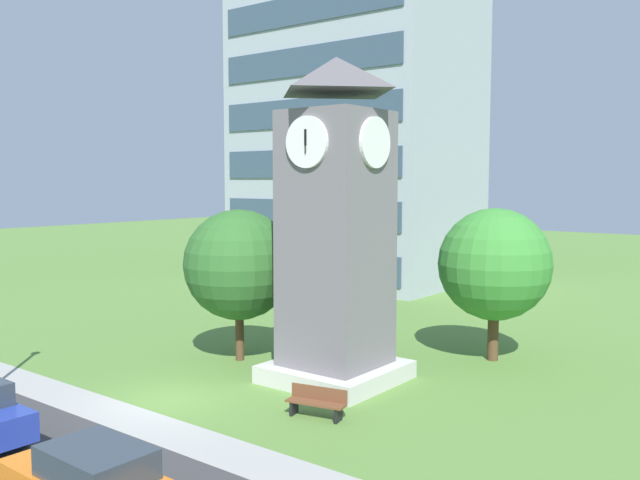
% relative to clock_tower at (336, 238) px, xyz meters
% --- Properties ---
extents(ground_plane, '(160.00, 160.00, 0.00)m').
position_rel_clock_tower_xyz_m(ground_plane, '(-2.93, -4.99, -4.95)').
color(ground_plane, '#567F38').
extents(kerb_strip, '(120.00, 1.60, 0.01)m').
position_rel_clock_tower_xyz_m(kerb_strip, '(-2.93, -6.77, -4.95)').
color(kerb_strip, '#9E9E99').
rests_on(kerb_strip, ground).
extents(office_building, '(15.07, 10.55, 25.60)m').
position_rel_clock_tower_xyz_m(office_building, '(-13.43, 20.34, 7.85)').
color(office_building, '#9EA8B2').
rests_on(office_building, ground).
extents(clock_tower, '(4.08, 4.08, 11.03)m').
position_rel_clock_tower_xyz_m(clock_tower, '(0.00, 0.00, 0.00)').
color(clock_tower, slate).
rests_on(clock_tower, ground).
extents(park_bench, '(1.86, 0.84, 0.88)m').
position_rel_clock_tower_xyz_m(park_bench, '(1.79, -3.33, -4.49)').
color(park_bench, brown).
rests_on(park_bench, ground).
extents(tree_by_building, '(4.23, 4.23, 5.83)m').
position_rel_clock_tower_xyz_m(tree_by_building, '(-4.52, -0.12, -1.24)').
color(tree_by_building, '#513823').
rests_on(tree_by_building, ground).
extents(tree_streetside, '(4.30, 4.30, 5.88)m').
position_rel_clock_tower_xyz_m(tree_streetside, '(3.19, 5.87, -1.23)').
color(tree_streetside, '#513823').
rests_on(tree_streetside, ground).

